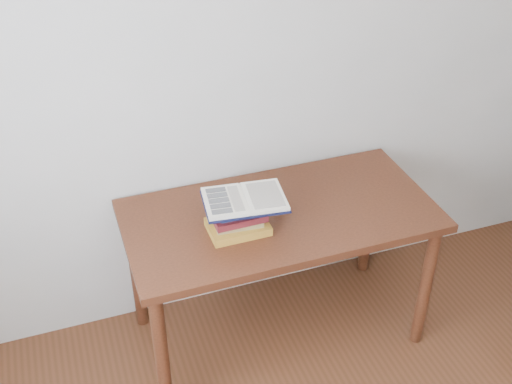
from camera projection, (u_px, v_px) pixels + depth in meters
name	position (u px, v px, depth m)	size (l,w,h in m)	color
room_shell	(501.00, 247.00, 1.24)	(3.54, 3.54, 2.62)	beige
desk	(280.00, 230.00, 2.89)	(1.38, 0.69, 0.74)	#4E2413
book_stack	(238.00, 218.00, 2.70)	(0.25, 0.19, 0.13)	#A65F25
open_book	(245.00, 200.00, 2.67)	(0.37, 0.28, 0.03)	black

